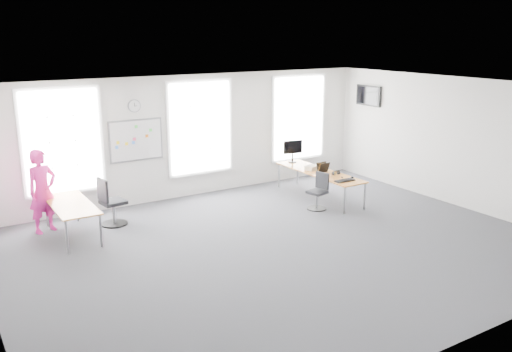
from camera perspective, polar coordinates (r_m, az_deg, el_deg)
floor at (r=10.47m, az=2.59°, el=-7.41°), size 10.00×10.00×0.00m
ceiling at (r=9.74m, az=2.80°, el=9.15°), size 10.00×10.00×0.00m
wall_back at (r=13.40m, az=-7.10°, el=4.15°), size 10.00×0.00×10.00m
wall_front at (r=7.23m, az=21.11°, el=-6.12°), size 10.00×0.00×10.00m
wall_right at (r=13.43m, az=20.57°, el=3.33°), size 0.00×10.00×10.00m
window_left at (r=12.40m, az=-19.73°, el=3.46°), size 1.60×0.06×2.20m
window_mid at (r=13.47m, az=-5.91°, el=5.10°), size 1.60×0.06×2.20m
window_right at (r=15.01m, az=4.47°, el=6.14°), size 1.60×0.06×2.20m
desk_right at (r=13.40m, az=6.67°, el=0.30°), size 0.73×2.73×0.66m
desk_left at (r=11.37m, az=-18.89°, el=-3.05°), size 0.75×1.87×0.68m
chair_right at (r=12.60m, az=6.59°, el=-1.81°), size 0.46×0.46×0.85m
chair_left at (r=11.83m, az=-15.06°, el=-2.92°), size 0.56×0.56×1.04m
person at (r=11.78m, az=-21.56°, el=-1.49°), size 0.73×0.61×1.72m
whiteboard at (r=12.87m, az=-12.50°, el=3.69°), size 1.20×0.03×0.90m
wall_clock at (r=12.74m, az=-12.70°, el=7.22°), size 0.30×0.04×0.30m
tv at (r=15.25m, az=11.76°, el=8.29°), size 0.06×0.90×0.55m
keyboard at (r=12.59m, az=9.32°, el=-0.48°), size 0.50×0.19×0.02m
mouse at (r=12.88m, az=10.09°, el=-0.15°), size 0.07×0.10×0.04m
lens_cap at (r=12.91m, az=9.05°, el=-0.13°), size 0.06×0.06×0.01m
headphones at (r=13.10m, az=8.40°, el=0.33°), size 0.19×0.10×0.11m
laptop_sleeve at (r=13.26m, az=7.06°, el=0.89°), size 0.32×0.18×0.26m
paper_stack at (r=13.52m, az=5.89°, el=0.89°), size 0.37×0.32×0.11m
monitor at (r=14.21m, az=3.90°, el=2.84°), size 0.52×0.21×0.58m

